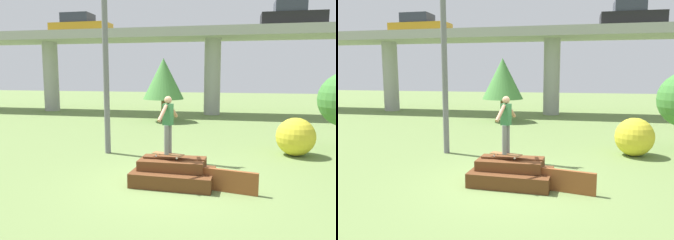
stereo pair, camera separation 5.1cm
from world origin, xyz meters
The scene contains 11 objects.
ground_plane centered at (0.00, 0.00, 0.00)m, with size 80.00×80.00×0.00m, color olive.
scrap_pile centered at (-0.01, 0.02, 0.28)m, with size 2.12×1.36×0.70m.
scrap_plank_loose centered at (1.44, -0.35, 0.27)m, with size 1.32×0.36×0.55m.
skateboard centered at (-0.15, 0.01, 0.78)m, with size 0.86×0.42×0.09m.
skater centered at (-0.15, 0.01, 1.63)m, with size 0.35×1.07×1.48m.
highway_overpass centered at (0.00, 14.61, 5.00)m, with size 44.00×4.02×5.73m.
car_on_overpass_left centered at (-9.52, 14.49, 6.26)m, with size 4.29×1.68×1.33m.
car_on_overpass_mid centered at (4.90, 14.19, 6.36)m, with size 3.84×1.64×1.55m.
utility_pole centered at (-2.90, 2.78, 3.97)m, with size 1.30×0.20×7.69m.
tree_behind_right centered at (-2.60, 10.83, 2.51)m, with size 2.41×2.41×3.71m.
bush_yellow_flowering centered at (3.61, 3.72, 0.66)m, with size 1.32×1.32×1.32m.
Camera 1 is at (1.47, -8.05, 2.85)m, focal length 35.00 mm.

